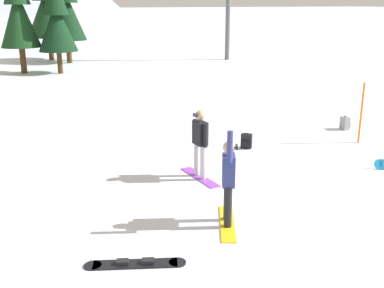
{
  "coord_description": "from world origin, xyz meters",
  "views": [
    {
      "loc": [
        -7.39,
        -8.04,
        4.21
      ],
      "look_at": [
        -2.62,
        1.4,
        1.0
      ],
      "focal_mm": 43.62,
      "sensor_mm": 36.0,
      "label": 1
    }
  ],
  "objects": [
    {
      "name": "ground_plane",
      "position": [
        0.0,
        0.0,
        0.0
      ],
      "size": [
        800.0,
        800.0,
        0.0
      ],
      "primitive_type": "plane",
      "color": "silver"
    },
    {
      "name": "backpack_black",
      "position": [
        0.14,
        3.22,
        0.21
      ],
      "size": [
        0.38,
        0.38,
        0.47
      ],
      "color": "black",
      "rests_on": "ground_plane"
    },
    {
      "name": "trail_marker_pole",
      "position": [
        3.6,
        2.13,
        0.95
      ],
      "size": [
        0.06,
        0.06,
        1.9
      ],
      "primitive_type": "cylinder",
      "color": "orange",
      "rests_on": "ground_plane"
    },
    {
      "name": "snowboarder_foreground",
      "position": [
        -2.97,
        -0.85,
        0.93
      ],
      "size": [
        1.01,
        1.53,
        1.98
      ],
      "color": "yellow",
      "rests_on": "ground_plane"
    },
    {
      "name": "pine_tree_short",
      "position": [
        -3.62,
        22.6,
        3.92
      ],
      "size": [
        2.39,
        2.39,
        7.21
      ],
      "color": "#472D19",
      "rests_on": "ground_plane"
    },
    {
      "name": "loose_snowboard_near_right",
      "position": [
        -5.13,
        -1.46,
        0.02
      ],
      "size": [
        1.69,
        0.94,
        0.09
      ],
      "color": "black",
      "rests_on": "ground_plane"
    },
    {
      "name": "pine_tree_leaning",
      "position": [
        -0.7,
        29.21,
        4.17
      ],
      "size": [
        3.23,
        3.23,
        7.64
      ],
      "color": "#472D19",
      "rests_on": "ground_plane"
    },
    {
      "name": "backpack_grey",
      "position": [
        4.38,
        3.51,
        0.21
      ],
      "size": [
        0.3,
        0.35,
        0.47
      ],
      "color": "gray",
      "rests_on": "ground_plane"
    },
    {
      "name": "snowboarder_midground",
      "position": [
        -2.27,
        1.65,
        0.92
      ],
      "size": [
        0.33,
        1.56,
        1.74
      ],
      "color": "#993FD8",
      "rests_on": "ground_plane"
    },
    {
      "name": "pine_tree_twin",
      "position": [
        -1.61,
        21.55,
        3.35
      ],
      "size": [
        2.36,
        2.36,
        6.15
      ],
      "color": "#472D19",
      "rests_on": "ground_plane"
    },
    {
      "name": "pine_tree_broad",
      "position": [
        0.08,
        26.53,
        4.02
      ],
      "size": [
        2.69,
        2.69,
        7.38
      ],
      "color": "#472D19",
      "rests_on": "ground_plane"
    }
  ]
}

